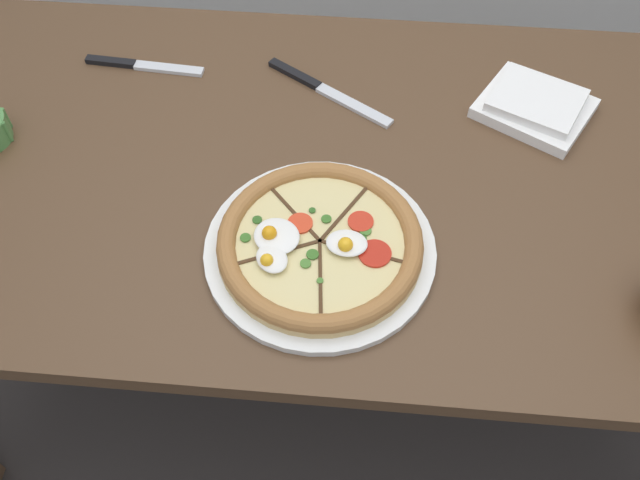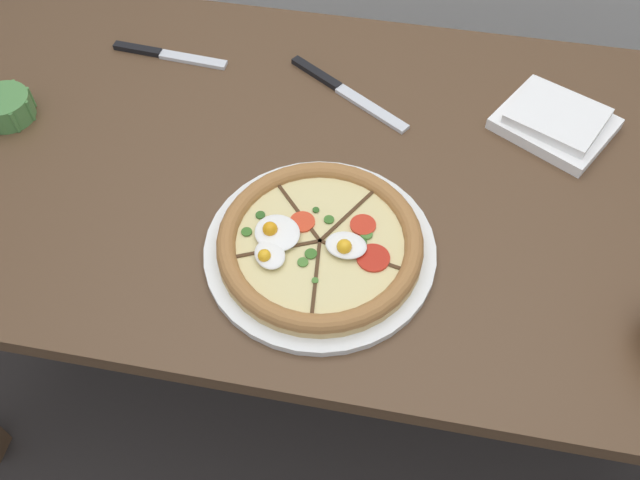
{
  "view_description": "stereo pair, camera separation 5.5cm",
  "coord_description": "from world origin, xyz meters",
  "px_view_note": "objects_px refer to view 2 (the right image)",
  "views": [
    {
      "loc": [
        0.04,
        -0.72,
        1.53
      ],
      "look_at": [
        -0.01,
        -0.17,
        0.77
      ],
      "focal_mm": 38.0,
      "sensor_mm": 36.0,
      "label": 1
    },
    {
      "loc": [
        0.1,
        -0.71,
        1.53
      ],
      "look_at": [
        -0.01,
        -0.17,
        0.77
      ],
      "focal_mm": 38.0,
      "sensor_mm": 36.0,
      "label": 2
    }
  ],
  "objects_px": {
    "ramekin_bowl": "(5,107)",
    "knife_main": "(168,55)",
    "pizza": "(320,244)",
    "dining_table": "(342,206)",
    "knife_spare": "(346,92)",
    "napkin_folded": "(556,121)"
  },
  "relations": [
    {
      "from": "knife_main",
      "to": "knife_spare",
      "type": "height_order",
      "value": "same"
    },
    {
      "from": "ramekin_bowl",
      "to": "pizza",
      "type": "bearing_deg",
      "value": -17.52
    },
    {
      "from": "ramekin_bowl",
      "to": "knife_main",
      "type": "distance_m",
      "value": 0.29
    },
    {
      "from": "ramekin_bowl",
      "to": "knife_main",
      "type": "height_order",
      "value": "ramekin_bowl"
    },
    {
      "from": "pizza",
      "to": "knife_main",
      "type": "xyz_separation_m",
      "value": [
        -0.35,
        0.38,
        -0.02
      ]
    },
    {
      "from": "dining_table",
      "to": "napkin_folded",
      "type": "xyz_separation_m",
      "value": [
        0.33,
        0.15,
        0.11
      ]
    },
    {
      "from": "knife_main",
      "to": "dining_table",
      "type": "bearing_deg",
      "value": -26.08
    },
    {
      "from": "pizza",
      "to": "ramekin_bowl",
      "type": "xyz_separation_m",
      "value": [
        -0.56,
        0.18,
        0.0
      ]
    },
    {
      "from": "pizza",
      "to": "ramekin_bowl",
      "type": "relative_size",
      "value": 3.56
    },
    {
      "from": "napkin_folded",
      "to": "pizza",
      "type": "bearing_deg",
      "value": -136.32
    },
    {
      "from": "ramekin_bowl",
      "to": "knife_main",
      "type": "xyz_separation_m",
      "value": [
        0.21,
        0.2,
        -0.02
      ]
    },
    {
      "from": "knife_main",
      "to": "ramekin_bowl",
      "type": "bearing_deg",
      "value": -132.83
    },
    {
      "from": "knife_spare",
      "to": "napkin_folded",
      "type": "bearing_deg",
      "value": 29.68
    },
    {
      "from": "knife_main",
      "to": "knife_spare",
      "type": "relative_size",
      "value": 0.95
    },
    {
      "from": "napkin_folded",
      "to": "knife_main",
      "type": "distance_m",
      "value": 0.69
    },
    {
      "from": "napkin_folded",
      "to": "knife_spare",
      "type": "bearing_deg",
      "value": 176.94
    },
    {
      "from": "ramekin_bowl",
      "to": "knife_main",
      "type": "bearing_deg",
      "value": 42.93
    },
    {
      "from": "knife_main",
      "to": "napkin_folded",
      "type": "bearing_deg",
      "value": -0.54
    },
    {
      "from": "pizza",
      "to": "dining_table",
      "type": "bearing_deg",
      "value": 87.82
    },
    {
      "from": "pizza",
      "to": "knife_spare",
      "type": "relative_size",
      "value": 1.46
    },
    {
      "from": "dining_table",
      "to": "knife_main",
      "type": "bearing_deg",
      "value": 149.68
    },
    {
      "from": "pizza",
      "to": "knife_main",
      "type": "distance_m",
      "value": 0.51
    }
  ]
}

